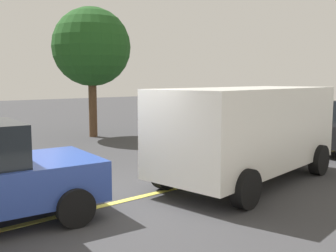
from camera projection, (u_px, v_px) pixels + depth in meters
The scene contains 4 objects.
ground_plane at pixel (93, 208), 7.29m from camera, with size 80.00×80.00×0.00m, color #38383A.
lane_marking_centre at pixel (206, 181), 9.23m from camera, with size 28.00×0.16×0.01m, color #E0D14C.
white_van at pixel (249, 128), 9.12m from camera, with size 5.42×2.81×2.20m.
tree_centre_verge at pixel (91, 47), 16.08m from camera, with size 3.22×3.22×5.34m.
Camera 1 is at (-3.52, -6.28, 2.38)m, focal length 41.85 mm.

